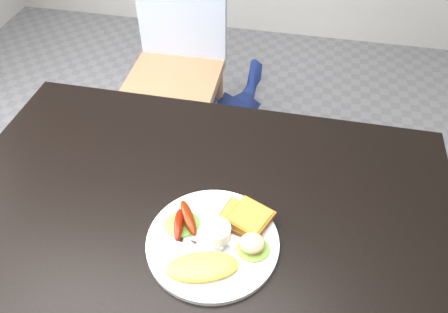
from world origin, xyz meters
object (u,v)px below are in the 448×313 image
Objects in this scene: dining_table at (197,215)px; person at (196,50)px; plate at (213,242)px; dining_chair at (174,80)px.

dining_table is 0.87× the size of person.
dining_chair is at bearing 112.32° from plate.
plate is (0.26, -0.86, 0.06)m from person.
plate is at bearing 107.48° from person.
plate is (0.41, -0.99, 0.31)m from dining_chair.
dining_table is 0.80m from person.
dining_chair is 1.35× the size of plate.
person reaches higher than plate.
plate is at bearing -56.07° from dining_table.
dining_chair is 1.11m from plate.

